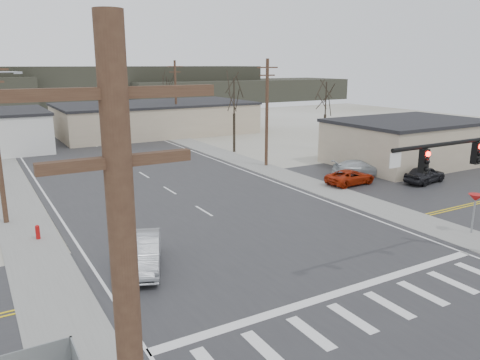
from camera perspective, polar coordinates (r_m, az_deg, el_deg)
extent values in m
plane|color=silver|center=(24.58, 3.85, -8.79)|extent=(140.00, 140.00, 0.00)
cube|color=#29282B|center=(37.29, -9.13, -0.94)|extent=(18.00, 110.00, 0.05)
cube|color=#29282B|center=(24.57, 3.85, -8.74)|extent=(90.00, 10.00, 0.04)
cube|color=#29282B|center=(42.15, 22.16, -0.10)|extent=(18.00, 20.00, 0.03)
cube|color=gray|center=(39.93, -26.15, -1.22)|extent=(3.00, 90.00, 0.06)
cube|color=gray|center=(46.22, 0.91, 2.13)|extent=(3.00, 90.00, 0.06)
cylinder|color=black|center=(22.49, 25.30, 4.21)|extent=(8.40, 0.18, 0.18)
cube|color=black|center=(23.58, 26.83, 2.95)|extent=(0.32, 0.30, 1.00)
cube|color=black|center=(20.76, 21.49, 2.18)|extent=(0.32, 0.30, 1.00)
sphere|color=#FF0C05|center=(23.44, 27.26, 3.64)|extent=(0.22, 0.22, 0.22)
sphere|color=#FF0C05|center=(20.60, 21.94, 2.97)|extent=(0.22, 0.22, 0.22)
cube|color=silver|center=(19.43, 18.41, 2.30)|extent=(0.60, 0.04, 0.60)
cylinder|color=#A50C0C|center=(28.37, -23.42, -6.04)|extent=(0.24, 0.24, 0.70)
sphere|color=#A50C0C|center=(28.24, -23.49, -5.28)|extent=(0.24, 0.24, 0.24)
cylinder|color=gray|center=(29.88, 26.56, -3.98)|extent=(0.10, 0.10, 2.10)
cone|color=#A50C0C|center=(29.59, 26.79, -1.94)|extent=(0.80, 0.80, 0.40)
cube|color=#B7A78C|center=(67.16, -10.26, 7.31)|extent=(26.00, 14.00, 4.00)
cube|color=black|center=(66.96, -10.33, 9.14)|extent=(26.30, 14.30, 0.30)
cube|color=#B7A78C|center=(48.52, 19.73, 4.24)|extent=(14.00, 10.00, 4.00)
cube|color=black|center=(48.23, 19.94, 6.76)|extent=(14.30, 10.30, 0.30)
cube|color=#4C3423|center=(4.91, -15.20, 10.21)|extent=(2.20, 0.12, 0.12)
cube|color=#4C3423|center=(5.00, -14.70, 2.20)|extent=(1.60, 0.12, 0.12)
cylinder|color=#4C3423|center=(44.26, 3.29, 8.10)|extent=(0.30, 0.30, 10.00)
cube|color=#4C3423|center=(44.04, 3.37, 13.54)|extent=(2.20, 0.12, 0.12)
cube|color=#4C3423|center=(44.05, 3.35, 12.63)|extent=(1.60, 0.12, 0.12)
cylinder|color=#4C3423|center=(63.72, -7.83, 9.77)|extent=(0.30, 0.30, 10.00)
cube|color=#4C3423|center=(63.56, -7.95, 13.54)|extent=(2.20, 0.12, 0.12)
cube|color=#4C3423|center=(63.57, -7.93, 12.91)|extent=(1.60, 0.12, 0.12)
cylinder|color=gray|center=(40.83, -26.88, 11.65)|extent=(2.00, 0.12, 0.12)
cube|color=gray|center=(40.91, -25.45, 11.73)|extent=(0.60, 0.25, 0.18)
cylinder|color=#2D251B|center=(51.91, -0.72, 5.78)|extent=(0.28, 0.28, 4.25)
cylinder|color=#2D251B|center=(51.51, -0.73, 10.00)|extent=(0.14, 0.14, 4.25)
cylinder|color=#2D251B|center=(76.36, -8.80, 8.14)|extent=(0.28, 0.28, 4.00)
cylinder|color=#2D251B|center=(76.10, -8.90, 10.84)|extent=(0.14, 0.14, 4.00)
cylinder|color=#2D251B|center=(54.09, 10.25, 5.76)|extent=(0.28, 0.28, 4.00)
cylinder|color=#2D251B|center=(53.71, 10.42, 9.56)|extent=(0.14, 0.14, 4.00)
cube|color=#333026|center=(118.16, -16.88, 10.92)|extent=(80.00, 18.00, 9.00)
cube|color=#333026|center=(125.74, -0.20, 10.86)|extent=(60.00, 18.00, 5.50)
imported|color=gray|center=(22.81, -11.91, -8.62)|extent=(3.37, 5.15, 1.60)
imported|color=black|center=(69.29, -14.56, 6.32)|extent=(4.23, 5.96, 1.60)
imported|color=black|center=(69.92, -25.14, 5.37)|extent=(2.27, 3.85, 1.23)
imported|color=#9C2008|center=(38.75, 13.31, 0.35)|extent=(4.39, 2.17, 1.20)
imported|color=black|center=(41.06, 21.59, 0.64)|extent=(4.35, 2.28, 1.41)
imported|color=#B5BCC0|center=(41.96, 14.34, 1.42)|extent=(5.01, 3.33, 1.35)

